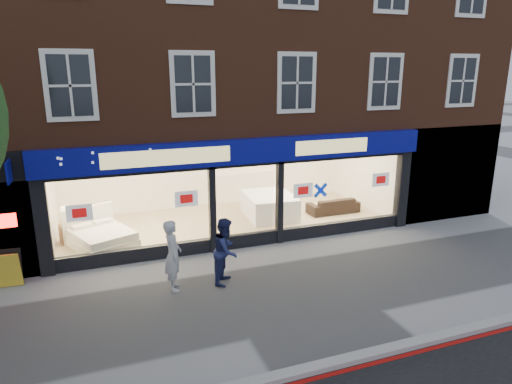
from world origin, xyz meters
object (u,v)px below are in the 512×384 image
display_bed (101,237)px  sofa (333,205)px  a_board (8,269)px  pedestrian_grey (173,255)px  pedestrian_blue (226,251)px  mattress_stack (269,205)px

display_bed → sofa: bearing=-19.0°
a_board → pedestrian_grey: size_ratio=0.53×
sofa → pedestrian_blue: bearing=35.7°
sofa → a_board: 10.52m
sofa → pedestrian_blue: (-5.21, -3.81, 0.46)m
display_bed → sofa: 8.09m
mattress_stack → sofa: size_ratio=1.13×
display_bed → pedestrian_blue: bearing=-71.6°
mattress_stack → a_board: 8.35m
display_bed → pedestrian_blue: (2.86, -3.30, 0.44)m
display_bed → pedestrian_grey: bearing=-86.7°
sofa → pedestrian_blue: pedestrian_blue is taller
a_board → pedestrian_blue: 5.34m
mattress_stack → a_board: (-7.94, -2.60, -0.04)m
a_board → display_bed: bearing=42.2°
pedestrian_blue → a_board: bearing=105.9°
display_bed → pedestrian_blue: size_ratio=1.39×
mattress_stack → pedestrian_blue: bearing=-124.3°
a_board → pedestrian_blue: size_ratio=0.55×
pedestrian_blue → display_bed: bearing=74.3°
display_bed → pedestrian_grey: size_ratio=1.32×
display_bed → sofa: display_bed is taller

